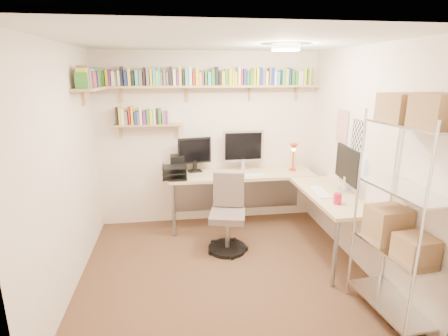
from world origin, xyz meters
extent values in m
plane|color=#4D3721|center=(0.00, 0.00, 0.00)|extent=(3.20, 3.20, 0.00)
cube|color=beige|center=(0.00, 1.50, 1.25)|extent=(3.20, 0.04, 2.50)
cube|color=beige|center=(-1.60, 0.00, 1.25)|extent=(0.04, 3.00, 2.50)
cube|color=beige|center=(1.60, 0.00, 1.25)|extent=(0.04, 3.00, 2.50)
cube|color=beige|center=(0.00, -1.50, 1.25)|extent=(3.20, 0.04, 2.50)
cube|color=white|center=(0.00, 0.00, 2.50)|extent=(3.20, 3.00, 0.04)
cube|color=silver|center=(1.59, 0.55, 1.55)|extent=(0.01, 0.30, 0.42)
cube|color=silver|center=(1.59, 0.15, 1.50)|extent=(0.01, 0.28, 0.38)
cylinder|color=#FFEAC6|center=(0.70, 0.20, 2.46)|extent=(0.30, 0.30, 0.06)
cube|color=tan|center=(0.00, 1.38, 2.02)|extent=(3.05, 0.25, 0.03)
cube|color=tan|center=(-1.48, 0.95, 2.02)|extent=(0.25, 1.00, 0.03)
cube|color=tan|center=(-0.85, 1.40, 1.50)|extent=(0.95, 0.20, 0.02)
cube|color=tan|center=(-1.20, 1.44, 1.95)|extent=(0.03, 0.20, 0.20)
cube|color=tan|center=(-0.30, 1.44, 1.95)|extent=(0.03, 0.20, 0.20)
cube|color=tan|center=(0.60, 1.44, 1.95)|extent=(0.03, 0.20, 0.20)
cube|color=tan|center=(1.30, 1.44, 1.95)|extent=(0.03, 0.20, 0.20)
cube|color=gold|center=(-1.47, 1.38, 2.15)|extent=(0.03, 0.14, 0.24)
cube|color=navy|center=(-1.44, 1.38, 2.13)|extent=(0.03, 0.12, 0.19)
cube|color=#317A28|center=(-1.39, 1.38, 2.13)|extent=(0.03, 0.12, 0.19)
cube|color=gold|center=(-1.35, 1.38, 2.14)|extent=(0.03, 0.14, 0.20)
cube|color=#6D2281|center=(-1.31, 1.38, 2.14)|extent=(0.02, 0.14, 0.21)
cube|color=silver|center=(-1.27, 1.38, 2.13)|extent=(0.04, 0.15, 0.19)
cube|color=#7C645A|center=(-1.23, 1.38, 2.12)|extent=(0.02, 0.12, 0.17)
cube|color=silver|center=(-1.20, 1.38, 2.13)|extent=(0.03, 0.14, 0.19)
cube|color=black|center=(-1.16, 1.38, 2.16)|extent=(0.03, 0.14, 0.25)
cube|color=navy|center=(-1.11, 1.38, 2.13)|extent=(0.04, 0.13, 0.19)
cube|color=yellow|center=(-1.06, 1.38, 2.15)|extent=(0.04, 0.14, 0.22)
cube|color=black|center=(-1.02, 1.38, 2.13)|extent=(0.04, 0.11, 0.20)
cube|color=#3AAFAF|center=(-0.97, 1.38, 2.14)|extent=(0.04, 0.13, 0.20)
cube|color=#7C645A|center=(-0.92, 1.38, 2.14)|extent=(0.04, 0.13, 0.21)
cube|color=black|center=(-0.87, 1.38, 2.15)|extent=(0.03, 0.13, 0.24)
cube|color=#7C645A|center=(-0.82, 1.38, 2.15)|extent=(0.04, 0.13, 0.23)
cube|color=yellow|center=(-0.78, 1.38, 2.14)|extent=(0.03, 0.13, 0.22)
cube|color=#3AAFAF|center=(-0.73, 1.38, 2.15)|extent=(0.04, 0.15, 0.22)
cube|color=yellow|center=(-0.70, 1.38, 2.13)|extent=(0.02, 0.14, 0.19)
cube|color=#3AAFAF|center=(-0.67, 1.38, 2.16)|extent=(0.03, 0.14, 0.24)
cube|color=#7C645A|center=(-0.64, 1.38, 2.12)|extent=(0.02, 0.11, 0.17)
cube|color=#7C645A|center=(-0.60, 1.38, 2.14)|extent=(0.03, 0.14, 0.21)
cube|color=#7C645A|center=(-0.56, 1.38, 2.12)|extent=(0.02, 0.11, 0.17)
cube|color=black|center=(-0.52, 1.38, 2.16)|extent=(0.04, 0.14, 0.25)
cube|color=silver|center=(-0.47, 1.38, 2.14)|extent=(0.04, 0.12, 0.22)
cube|color=#6D2281|center=(-0.43, 1.38, 2.12)|extent=(0.03, 0.11, 0.18)
cube|color=yellow|center=(-0.39, 1.38, 2.16)|extent=(0.03, 0.12, 0.25)
cube|color=black|center=(-0.35, 1.38, 2.14)|extent=(0.02, 0.15, 0.21)
cube|color=#3AAFAF|center=(-0.30, 1.38, 2.15)|extent=(0.04, 0.14, 0.23)
cube|color=silver|center=(-0.25, 1.38, 2.16)|extent=(0.04, 0.11, 0.24)
cube|color=red|center=(-0.21, 1.38, 2.13)|extent=(0.02, 0.15, 0.18)
cube|color=gold|center=(-0.16, 1.38, 2.15)|extent=(0.04, 0.14, 0.23)
cube|color=gold|center=(-0.12, 1.38, 2.12)|extent=(0.04, 0.14, 0.17)
cube|color=#6D2281|center=(-0.09, 1.38, 2.13)|extent=(0.03, 0.13, 0.18)
cube|color=#317A28|center=(-0.04, 1.38, 2.14)|extent=(0.03, 0.12, 0.21)
cube|color=#3AAFAF|center=(0.00, 1.38, 2.12)|extent=(0.04, 0.15, 0.18)
cube|color=#317A28|center=(0.05, 1.38, 2.14)|extent=(0.04, 0.13, 0.22)
cube|color=black|center=(0.11, 1.38, 2.16)|extent=(0.04, 0.12, 0.25)
cube|color=black|center=(0.15, 1.38, 2.13)|extent=(0.03, 0.14, 0.19)
cube|color=gold|center=(0.19, 1.38, 2.13)|extent=(0.04, 0.15, 0.19)
cube|color=#317A28|center=(0.24, 1.38, 2.14)|extent=(0.04, 0.11, 0.21)
cube|color=gold|center=(0.30, 1.38, 2.15)|extent=(0.04, 0.13, 0.23)
cube|color=yellow|center=(0.34, 1.38, 2.14)|extent=(0.03, 0.13, 0.22)
cube|color=yellow|center=(0.37, 1.38, 2.13)|extent=(0.03, 0.12, 0.18)
cube|color=silver|center=(0.42, 1.38, 2.16)|extent=(0.03, 0.15, 0.25)
cube|color=red|center=(0.45, 1.38, 2.14)|extent=(0.02, 0.13, 0.21)
cube|color=navy|center=(0.50, 1.38, 2.14)|extent=(0.04, 0.11, 0.22)
cube|color=#317A28|center=(0.55, 1.38, 2.13)|extent=(0.03, 0.11, 0.20)
cube|color=#317A28|center=(0.59, 1.38, 2.13)|extent=(0.04, 0.13, 0.20)
cube|color=gold|center=(0.63, 1.38, 2.15)|extent=(0.03, 0.14, 0.23)
cube|color=yellow|center=(0.68, 1.38, 2.15)|extent=(0.03, 0.15, 0.23)
cube|color=navy|center=(0.72, 1.38, 2.15)|extent=(0.04, 0.13, 0.24)
cube|color=#7C645A|center=(0.77, 1.38, 2.14)|extent=(0.03, 0.11, 0.20)
cube|color=silver|center=(0.81, 1.38, 2.13)|extent=(0.03, 0.11, 0.19)
cube|color=#7C645A|center=(0.86, 1.38, 2.15)|extent=(0.03, 0.13, 0.23)
cube|color=navy|center=(0.89, 1.38, 2.15)|extent=(0.04, 0.13, 0.24)
cube|color=silver|center=(0.93, 1.38, 2.13)|extent=(0.03, 0.14, 0.18)
cube|color=#3AAFAF|center=(0.98, 1.38, 2.13)|extent=(0.03, 0.14, 0.18)
cube|color=black|center=(1.01, 1.38, 2.13)|extent=(0.03, 0.14, 0.20)
cube|color=#3AAFAF|center=(1.05, 1.38, 2.14)|extent=(0.04, 0.13, 0.21)
cube|color=gold|center=(1.10, 1.38, 2.14)|extent=(0.04, 0.14, 0.22)
cube|color=navy|center=(1.14, 1.38, 2.15)|extent=(0.03, 0.12, 0.24)
cube|color=#317A28|center=(1.19, 1.38, 2.14)|extent=(0.04, 0.14, 0.22)
cube|color=#317A28|center=(1.24, 1.38, 2.13)|extent=(0.04, 0.14, 0.18)
cube|color=silver|center=(1.28, 1.38, 2.13)|extent=(0.03, 0.15, 0.19)
cube|color=silver|center=(1.32, 1.38, 2.13)|extent=(0.04, 0.11, 0.19)
cube|color=yellow|center=(1.36, 1.38, 2.14)|extent=(0.03, 0.13, 0.22)
cube|color=#317A28|center=(1.41, 1.38, 2.14)|extent=(0.02, 0.14, 0.21)
cube|color=yellow|center=(1.44, 1.38, 2.16)|extent=(0.03, 0.12, 0.24)
cube|color=#317A28|center=(-1.48, 0.51, 2.12)|extent=(0.14, 0.02, 0.17)
cube|color=yellow|center=(-1.48, 0.55, 2.14)|extent=(0.12, 0.04, 0.22)
cube|color=#7C645A|center=(-1.48, 0.60, 2.16)|extent=(0.12, 0.03, 0.25)
cube|color=#7C645A|center=(-1.48, 0.64, 2.16)|extent=(0.13, 0.03, 0.25)
cube|color=#3AAFAF|center=(-1.48, 0.68, 2.14)|extent=(0.13, 0.03, 0.22)
cube|color=#7C645A|center=(-1.48, 0.72, 2.15)|extent=(0.12, 0.03, 0.22)
cube|color=#6D2281|center=(-1.48, 0.75, 2.15)|extent=(0.12, 0.03, 0.23)
cube|color=red|center=(-1.48, 0.79, 2.12)|extent=(0.14, 0.03, 0.17)
cube|color=#7C645A|center=(-1.48, 0.83, 2.13)|extent=(0.15, 0.02, 0.19)
cube|color=silver|center=(-1.48, 0.86, 2.14)|extent=(0.12, 0.03, 0.21)
cube|color=#7C645A|center=(-1.48, 0.90, 2.12)|extent=(0.15, 0.03, 0.18)
cube|color=#6D2281|center=(-1.48, 0.94, 2.13)|extent=(0.15, 0.03, 0.19)
cube|color=#7C645A|center=(-1.48, 0.98, 2.13)|extent=(0.12, 0.04, 0.20)
cube|color=black|center=(-1.48, 1.03, 2.13)|extent=(0.14, 0.04, 0.20)
cube|color=#3AAFAF|center=(-1.48, 1.08, 2.14)|extent=(0.13, 0.04, 0.22)
cube|color=#7C645A|center=(-1.48, 1.12, 2.12)|extent=(0.14, 0.03, 0.17)
cube|color=#317A28|center=(-1.48, 1.16, 2.15)|extent=(0.14, 0.04, 0.23)
cube|color=red|center=(-1.48, 1.21, 2.14)|extent=(0.12, 0.03, 0.21)
cube|color=#317A28|center=(-1.48, 1.24, 2.14)|extent=(0.13, 0.03, 0.21)
cube|color=#7C645A|center=(-1.48, 1.29, 2.15)|extent=(0.12, 0.03, 0.23)
cube|color=silver|center=(-1.48, 1.33, 2.14)|extent=(0.12, 0.03, 0.22)
cube|color=navy|center=(-1.48, 1.36, 2.14)|extent=(0.12, 0.02, 0.21)
cube|color=black|center=(-1.27, 1.40, 1.63)|extent=(0.03, 0.12, 0.24)
cube|color=gold|center=(-1.22, 1.40, 1.64)|extent=(0.03, 0.15, 0.25)
cube|color=silver|center=(-1.18, 1.40, 1.62)|extent=(0.04, 0.15, 0.22)
cube|color=#7C645A|center=(-1.14, 1.40, 1.60)|extent=(0.04, 0.14, 0.18)
cube|color=red|center=(-1.10, 1.40, 1.63)|extent=(0.02, 0.12, 0.24)
cube|color=gold|center=(-1.06, 1.40, 1.64)|extent=(0.03, 0.15, 0.25)
cube|color=navy|center=(-1.02, 1.40, 1.60)|extent=(0.04, 0.14, 0.18)
cube|color=#7C645A|center=(-0.98, 1.40, 1.60)|extent=(0.02, 0.13, 0.17)
cube|color=silver|center=(-0.95, 1.40, 1.63)|extent=(0.03, 0.13, 0.24)
cube|color=#6D2281|center=(-0.90, 1.40, 1.61)|extent=(0.04, 0.15, 0.19)
cube|color=#317A28|center=(-0.85, 1.40, 1.61)|extent=(0.04, 0.13, 0.20)
cube|color=yellow|center=(-0.80, 1.40, 1.61)|extent=(0.04, 0.12, 0.19)
cube|color=silver|center=(-0.76, 1.40, 1.62)|extent=(0.03, 0.13, 0.21)
cube|color=black|center=(-0.73, 1.40, 1.62)|extent=(0.03, 0.14, 0.21)
cube|color=#317A28|center=(-0.69, 1.40, 1.62)|extent=(0.04, 0.13, 0.22)
cube|color=#7C645A|center=(-0.64, 1.40, 1.60)|extent=(0.04, 0.14, 0.17)
cube|color=#6D2281|center=(-0.59, 1.40, 1.60)|extent=(0.02, 0.14, 0.18)
cube|color=tan|center=(0.43, 1.22, 0.79)|extent=(2.07, 0.65, 0.04)
cube|color=tan|center=(1.38, 0.16, 0.79)|extent=(0.65, 1.42, 0.04)
cylinder|color=gray|center=(-0.55, 0.95, 0.38)|extent=(0.04, 0.04, 0.76)
cylinder|color=gray|center=(-0.55, 1.49, 0.38)|extent=(0.04, 0.04, 0.76)
cylinder|color=gray|center=(1.65, 1.49, 0.38)|extent=(0.04, 0.04, 0.76)
cylinder|color=gray|center=(1.11, -0.49, 0.38)|extent=(0.04, 0.04, 0.76)
cylinder|color=gray|center=(1.65, -0.49, 0.38)|extent=(0.04, 0.04, 0.76)
cube|color=gray|center=(0.43, 1.50, 0.44)|extent=(1.96, 0.02, 0.60)
cube|color=silver|center=(0.49, 1.35, 1.17)|extent=(0.60, 0.03, 0.46)
cube|color=black|center=(0.49, 1.33, 1.17)|extent=(0.54, 0.00, 0.40)
cube|color=black|center=(-0.22, 1.35, 1.12)|extent=(0.48, 0.03, 0.37)
cube|color=black|center=(1.53, 0.22, 1.15)|extent=(0.03, 0.63, 0.41)
cube|color=silver|center=(1.51, 0.22, 1.15)|extent=(0.00, 0.57, 0.36)
cube|color=white|center=(0.49, 1.02, 0.82)|extent=(0.46, 0.14, 0.02)
cube|color=white|center=(1.22, 0.22, 0.82)|extent=(0.14, 0.44, 0.02)
cylinder|color=#B8380F|center=(1.22, 1.22, 0.82)|extent=(0.11, 0.11, 0.02)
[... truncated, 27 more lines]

